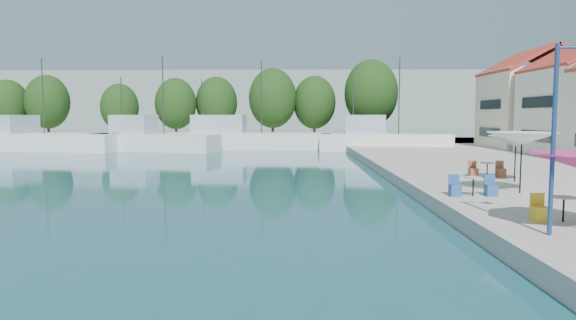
{
  "coord_description": "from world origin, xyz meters",
  "views": [
    {
      "loc": [
        0.62,
        0.55,
        3.77
      ],
      "look_at": [
        0.29,
        26.0,
        1.54
      ],
      "focal_mm": 32.0,
      "sensor_mm": 36.0,
      "label": 1
    }
  ],
  "objects_px": {
    "trawler_01": "(22,140)",
    "trawler_03": "(240,139)",
    "trawler_02": "(149,141)",
    "street_lamp": "(568,103)",
    "trawler_04": "(382,141)",
    "umbrella_cream": "(516,141)",
    "umbrella_white": "(522,138)"
  },
  "relations": [
    {
      "from": "trawler_01",
      "to": "trawler_03",
      "type": "xyz_separation_m",
      "value": [
        23.79,
        1.71,
        0.0
      ]
    },
    {
      "from": "trawler_02",
      "to": "trawler_04",
      "type": "distance_m",
      "value": 24.6
    },
    {
      "from": "trawler_02",
      "to": "street_lamp",
      "type": "bearing_deg",
      "value": -45.27
    },
    {
      "from": "umbrella_cream",
      "to": "trawler_02",
      "type": "bearing_deg",
      "value": 131.5
    },
    {
      "from": "trawler_04",
      "to": "umbrella_white",
      "type": "relative_size",
      "value": 4.87
    },
    {
      "from": "trawler_02",
      "to": "street_lamp",
      "type": "height_order",
      "value": "trawler_02"
    },
    {
      "from": "street_lamp",
      "to": "trawler_02",
      "type": "bearing_deg",
      "value": 126.56
    },
    {
      "from": "trawler_02",
      "to": "trawler_01",
      "type": "bearing_deg",
      "value": -172.32
    },
    {
      "from": "trawler_02",
      "to": "trawler_04",
      "type": "height_order",
      "value": "same"
    },
    {
      "from": "umbrella_white",
      "to": "street_lamp",
      "type": "height_order",
      "value": "street_lamp"
    },
    {
      "from": "trawler_03",
      "to": "umbrella_cream",
      "type": "bearing_deg",
      "value": -61.6
    },
    {
      "from": "trawler_01",
      "to": "trawler_03",
      "type": "bearing_deg",
      "value": 16.34
    },
    {
      "from": "umbrella_cream",
      "to": "street_lamp",
      "type": "xyz_separation_m",
      "value": [
        -3.44,
        -11.05,
        1.54
      ]
    },
    {
      "from": "trawler_03",
      "to": "umbrella_cream",
      "type": "distance_m",
      "value": 36.95
    },
    {
      "from": "trawler_04",
      "to": "umbrella_cream",
      "type": "relative_size",
      "value": 5.24
    },
    {
      "from": "trawler_02",
      "to": "street_lamp",
      "type": "xyz_separation_m",
      "value": [
        22.42,
        -40.28,
        3.02
      ]
    },
    {
      "from": "trawler_03",
      "to": "trawler_04",
      "type": "xyz_separation_m",
      "value": [
        15.35,
        -3.08,
        0.0
      ]
    },
    {
      "from": "trawler_02",
      "to": "trawler_03",
      "type": "height_order",
      "value": "same"
    },
    {
      "from": "trawler_04",
      "to": "trawler_03",
      "type": "bearing_deg",
      "value": 177.17
    },
    {
      "from": "trawler_04",
      "to": "umbrella_cream",
      "type": "distance_m",
      "value": 29.95
    },
    {
      "from": "trawler_02",
      "to": "umbrella_white",
      "type": "bearing_deg",
      "value": -37.69
    },
    {
      "from": "umbrella_cream",
      "to": "umbrella_white",
      "type": "bearing_deg",
      "value": -110.08
    },
    {
      "from": "trawler_03",
      "to": "trawler_04",
      "type": "distance_m",
      "value": 15.66
    },
    {
      "from": "trawler_01",
      "to": "trawler_02",
      "type": "distance_m",
      "value": 14.69
    },
    {
      "from": "umbrella_white",
      "to": "trawler_02",
      "type": "bearing_deg",
      "value": 126.69
    },
    {
      "from": "trawler_02",
      "to": "umbrella_white",
      "type": "relative_size",
      "value": 5.11
    },
    {
      "from": "trawler_01",
      "to": "umbrella_cream",
      "type": "bearing_deg",
      "value": -25.48
    },
    {
      "from": "trawler_03",
      "to": "trawler_04",
      "type": "relative_size",
      "value": 1.37
    },
    {
      "from": "trawler_01",
      "to": "umbrella_white",
      "type": "distance_m",
      "value": 52.45
    },
    {
      "from": "trawler_03",
      "to": "trawler_04",
      "type": "height_order",
      "value": "same"
    },
    {
      "from": "trawler_01",
      "to": "trawler_02",
      "type": "bearing_deg",
      "value": 4.29
    },
    {
      "from": "umbrella_cream",
      "to": "trawler_04",
      "type": "bearing_deg",
      "value": 92.44
    }
  ]
}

